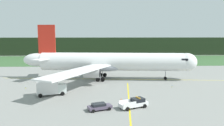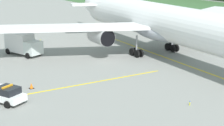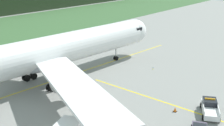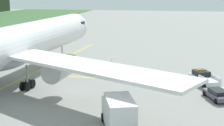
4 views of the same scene
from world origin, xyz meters
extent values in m
plane|color=gray|center=(0.00, 0.00, 0.00)|extent=(320.00, 320.00, 0.00)
cube|color=yellow|center=(3.58, 8.56, 0.00)|extent=(67.96, 6.22, 0.01)
cube|color=yellow|center=(6.28, -15.23, 0.00)|extent=(3.48, 36.51, 0.01)
cylinder|color=white|center=(3.58, 8.56, 5.42)|extent=(42.92, 9.05, 5.37)
ellipsoid|color=white|center=(-19.26, 10.55, 5.82)|extent=(8.91, 4.76, 4.03)
ellipsoid|color=#A9AEBB|center=(1.45, 8.75, 3.94)|extent=(12.18, 6.63, 2.95)
cube|color=white|center=(-2.67, 22.86, 4.75)|extent=(12.84, 25.68, 0.35)
cylinder|color=#AFAFAF|center=(-0.48, 17.74, 3.46)|extent=(4.45, 2.97, 2.61)
cylinder|color=black|center=(1.68, 17.55, 3.46)|extent=(0.33, 2.41, 2.41)
cube|color=white|center=(-5.05, -4.44, 4.75)|extent=(16.52, 24.83, 0.35)
cylinder|color=#AFAFAF|center=(-2.01, 0.22, 3.46)|extent=(4.45, 2.97, 2.61)
cylinder|color=black|center=(0.15, 0.04, 3.46)|extent=(0.33, 2.41, 2.41)
cube|color=white|center=(-16.29, 13.68, 6.36)|extent=(4.49, 6.89, 0.28)
cube|color=white|center=(-16.88, 6.96, 6.36)|extent=(5.37, 7.07, 0.28)
cylinder|color=gray|center=(0.76, 12.31, 1.97)|extent=(0.28, 0.28, 2.73)
cylinder|color=black|center=(1.43, 11.90, 0.60)|extent=(1.22, 0.40, 1.20)
cylinder|color=black|center=(1.49, 12.60, 0.60)|extent=(1.22, 0.40, 1.20)
cylinder|color=black|center=(0.03, 12.02, 0.60)|extent=(1.22, 0.40, 1.20)
cylinder|color=black|center=(0.09, 12.72, 0.60)|extent=(1.22, 0.40, 1.20)
cylinder|color=gray|center=(0.16, 5.36, 1.97)|extent=(0.28, 0.28, 2.73)
cylinder|color=black|center=(0.88, 5.65, 0.60)|extent=(1.22, 0.40, 1.20)
cylinder|color=black|center=(0.82, 4.95, 0.60)|extent=(1.22, 0.40, 1.20)
cylinder|color=black|center=(-0.51, 5.77, 0.60)|extent=(1.22, 0.40, 1.20)
cylinder|color=black|center=(-0.57, 5.07, 0.60)|extent=(1.22, 0.40, 1.20)
cube|color=white|center=(6.79, -17.97, 0.73)|extent=(5.85, 4.12, 0.70)
cube|color=black|center=(7.69, -17.55, 1.43)|extent=(2.77, 2.58, 0.70)
cube|color=orange|center=(7.69, -17.55, 1.86)|extent=(0.76, 1.33, 0.16)
cylinder|color=black|center=(8.08, -16.27, 0.38)|extent=(0.79, 0.54, 0.76)
cylinder|color=black|center=(8.92, -18.09, 0.38)|extent=(0.79, 0.54, 0.76)
cube|color=silver|center=(-8.51, -7.95, 1.45)|extent=(2.57, 2.88, 2.00)
cube|color=silver|center=(-11.56, -8.98, 1.95)|extent=(5.05, 3.72, 3.00)
cylinder|color=#99999E|center=(-10.70, -8.69, 0.36)|extent=(0.76, 0.34, 1.04)
cylinder|color=#99999E|center=(-12.42, -9.26, 0.36)|extent=(0.76, 0.34, 1.04)
cylinder|color=black|center=(-8.89, -6.81, 0.45)|extent=(0.94, 0.53, 0.90)
cylinder|color=black|center=(-8.13, -9.09, 0.45)|extent=(0.94, 0.53, 0.90)
cylinder|color=black|center=(-13.44, -8.34, 0.45)|extent=(0.94, 0.53, 0.90)
cylinder|color=black|center=(-12.68, -10.62, 0.45)|extent=(0.94, 0.53, 0.90)
cube|color=black|center=(4.78, -13.83, 0.01)|extent=(0.53, 0.53, 0.03)
cone|color=orange|center=(4.78, -13.83, 0.35)|extent=(0.41, 0.41, 0.64)
cylinder|color=yellow|center=(18.86, -2.45, 0.20)|extent=(0.10, 0.10, 0.40)
sphere|color=blue|center=(18.86, -2.45, 0.45)|extent=(0.12, 0.12, 0.12)
cylinder|color=yellow|center=(-18.63, -2.45, 0.17)|extent=(0.10, 0.10, 0.35)
sphere|color=blue|center=(-18.63, -2.45, 0.40)|extent=(0.12, 0.12, 0.12)
camera|label=1|loc=(1.35, -58.62, 14.07)|focal=35.98mm
camera|label=2|loc=(42.53, -28.47, 14.24)|focal=57.61mm
camera|label=3|loc=(-30.89, -29.50, 19.01)|focal=48.51mm
camera|label=4|loc=(-40.28, -13.58, 13.28)|focal=54.22mm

